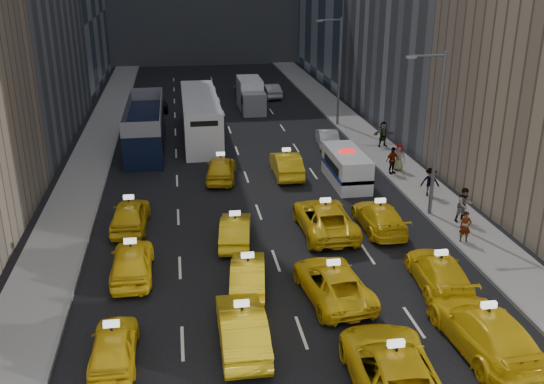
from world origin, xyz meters
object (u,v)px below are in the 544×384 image
at_px(double_decker, 145,126).
at_px(pedestrian_0, 465,227).
at_px(nypd_van, 346,168).
at_px(city_bus, 200,117).
at_px(box_truck, 251,95).

xyz_separation_m(double_decker, pedestrian_0, (16.25, -19.60, -0.73)).
distance_m(nypd_van, city_bus, 14.94).
bearing_deg(city_bus, pedestrian_0, -67.91).
xyz_separation_m(city_bus, box_truck, (5.14, 8.94, -0.28)).
height_order(nypd_van, city_bus, city_bus).
distance_m(double_decker, city_bus, 4.78).
xyz_separation_m(city_bus, pedestrian_0, (12.01, -21.81, -0.73)).
bearing_deg(box_truck, nypd_van, -81.51).
distance_m(city_bus, box_truck, 10.32).
bearing_deg(city_bus, box_truck, 53.35).
height_order(double_decker, pedestrian_0, double_decker).
height_order(city_bus, box_truck, city_bus).
height_order(city_bus, pedestrian_0, city_bus).
xyz_separation_m(nypd_van, pedestrian_0, (3.41, -9.61, -0.06)).
height_order(nypd_van, pedestrian_0, nypd_van).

